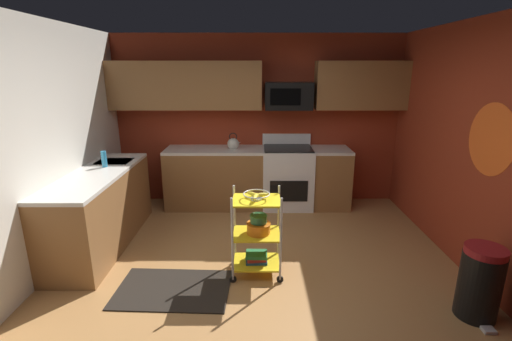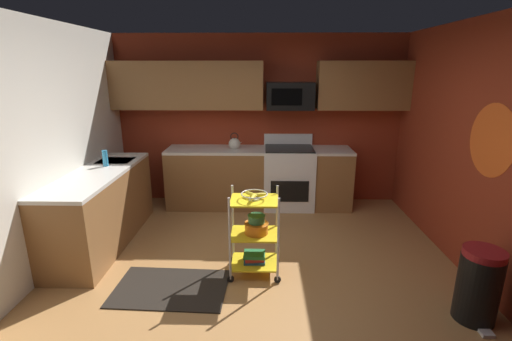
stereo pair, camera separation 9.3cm
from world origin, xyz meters
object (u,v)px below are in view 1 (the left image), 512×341
microwave (287,96)px  kettle (232,144)px  oven_range (286,176)px  trash_can (478,282)px  mixing_bowl_small (258,218)px  rolling_cart (255,234)px  dish_soap_bottle (102,159)px  mixing_bowl_large (257,228)px  book_stack (255,257)px  fruit_bowl (255,195)px

microwave → kettle: size_ratio=2.65×
oven_range → trash_can: bearing=-61.3°
microwave → mixing_bowl_small: (-0.45, -2.04, -1.08)m
rolling_cart → microwave: bearing=76.8°
oven_range → kettle: kettle is taller
rolling_cart → dish_soap_bottle: (-1.88, 0.90, 0.57)m
microwave → kettle: (-0.83, -0.11, -0.70)m
microwave → kettle: 1.09m
dish_soap_bottle → mixing_bowl_small: bearing=-25.1°
rolling_cart → dish_soap_bottle: bearing=154.4°
mixing_bowl_small → trash_can: bearing=-20.3°
mixing_bowl_small → trash_can: (1.90, -0.70, -0.29)m
oven_range → rolling_cart: (-0.48, -1.94, -0.03)m
dish_soap_bottle → kettle: bearing=34.1°
mixing_bowl_large → kettle: bearing=100.9°
rolling_cart → oven_range: bearing=76.2°
microwave → mixing_bowl_small: 2.35m
trash_can → dish_soap_bottle: bearing=157.3°
microwave → mixing_bowl_large: 2.41m
book_stack → rolling_cart: bearing=97.1°
fruit_bowl → kettle: size_ratio=1.03×
microwave → fruit_bowl: (-0.48, -2.05, -0.82)m
mixing_bowl_small → dish_soap_bottle: bearing=154.9°
oven_range → book_stack: bearing=-103.8°
mixing_bowl_small → trash_can: 2.04m
mixing_bowl_large → kettle: (-0.37, 1.94, 0.48)m
fruit_bowl → oven_range: bearing=76.2°
oven_range → trash_can: size_ratio=1.67×
mixing_bowl_small → trash_can: trash_can is taller
fruit_bowl → trash_can: fruit_bowl is taller
fruit_bowl → mixing_bowl_small: (0.03, 0.01, -0.26)m
mixing_bowl_large → mixing_bowl_small: 0.10m
rolling_cart → fruit_bowl: 0.42m
mixing_bowl_small → kettle: 2.00m
fruit_bowl → trash_can: size_ratio=0.41×
fruit_bowl → book_stack: 0.70m
book_stack → microwave: bearing=76.8°
kettle → mixing_bowl_small: bearing=-79.0°
microwave → mixing_bowl_large: (-0.46, -2.05, -1.18)m
mixing_bowl_large → dish_soap_bottle: size_ratio=1.26×
mixing_bowl_small → kettle: (-0.37, 1.93, 0.38)m
fruit_bowl → trash_can: 2.11m
dish_soap_bottle → book_stack: bearing=-25.6°
dish_soap_bottle → trash_can: dish_soap_bottle is taller
fruit_bowl → book_stack: fruit_bowl is taller
kettle → trash_can: (2.27, -2.63, -0.67)m
oven_range → book_stack: 2.02m
oven_range → dish_soap_bottle: (-2.36, -1.04, 0.54)m
mixing_bowl_small → trash_can: size_ratio=0.28×
kettle → oven_range: bearing=0.3°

